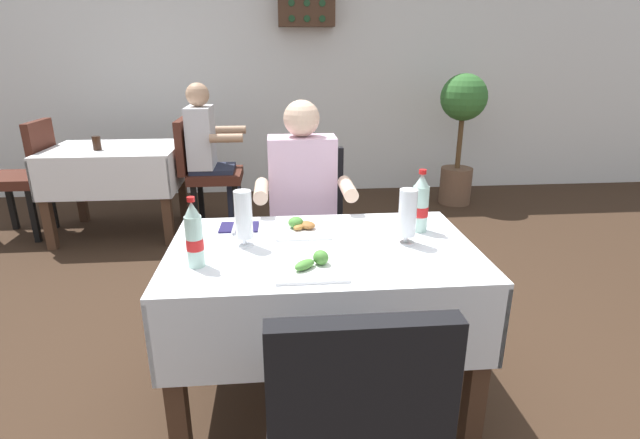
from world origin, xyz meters
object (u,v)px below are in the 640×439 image
chair_near_camera_side (350,427)px  background_dining_table (116,169)px  plate_far_diner (302,227)px  cola_bottle_primary (194,236)px  napkin_cutlery_set (239,227)px  background_patron (209,150)px  wall_bottle_rack (306,4)px  main_dining_table (322,285)px  cola_bottle_secondary (420,205)px  background_chair_right (204,168)px  beer_glass_left (244,219)px  seated_diner_far (303,205)px  plate_near_camera (312,265)px  beer_glass_middle (407,217)px  potted_plant_corner (461,124)px  chair_far_diner_seat (309,225)px  background_table_tumbler (97,143)px  background_chair_left (26,172)px

chair_near_camera_side → background_dining_table: (-1.52, 3.06, 0.01)m
plate_far_diner → cola_bottle_primary: (-0.40, -0.33, 0.10)m
napkin_cutlery_set → background_dining_table: bearing=120.0°
background_dining_table → background_patron: (0.78, 0.00, 0.15)m
wall_bottle_rack → chair_near_camera_side: bearing=-92.1°
cola_bottle_primary → main_dining_table: bearing=17.1°
cola_bottle_secondary → background_chair_right: (-1.23, 2.14, -0.31)m
beer_glass_left → wall_bottle_rack: (0.47, 3.35, 1.08)m
plate_far_diner → cola_bottle_secondary: size_ratio=0.86×
main_dining_table → napkin_cutlery_set: size_ratio=6.48×
seated_diner_far → wall_bottle_rack: size_ratio=2.25×
main_dining_table → background_dining_table: (-1.52, 2.28, -0.01)m
chair_near_camera_side → plate_near_camera: (-0.06, 0.57, 0.21)m
beer_glass_left → cola_bottle_primary: bearing=-132.6°
beer_glass_middle → potted_plant_corner: (1.31, 2.86, -0.05)m
main_dining_table → plate_far_diner: 0.27m
plate_near_camera → beer_glass_left: size_ratio=1.11×
chair_far_diner_seat → plate_far_diner: (-0.07, -0.60, 0.21)m
cola_bottle_primary → background_table_tumbler: 2.58m
main_dining_table → wall_bottle_rack: size_ratio=2.21×
cola_bottle_primary → beer_glass_left: bearing=47.4°
plate_near_camera → napkin_cutlery_set: size_ratio=1.35×
chair_near_camera_side → background_chair_left: same height
chair_near_camera_side → beer_glass_left: (-0.31, 0.82, 0.31)m
background_chair_left → background_chair_right: 1.45m
seated_diner_far → cola_bottle_primary: (-0.44, -0.82, 0.15)m
potted_plant_corner → wall_bottle_rack: size_ratio=2.32×
cola_bottle_secondary → background_chair_right: size_ratio=0.28×
background_table_tumbler → background_chair_right: bearing=7.7°
background_chair_right → wall_bottle_rack: bearing=49.3°
cola_bottle_primary → background_chair_right: size_ratio=0.27×
chair_near_camera_side → wall_bottle_rack: size_ratio=1.73×
background_chair_right → cola_bottle_primary: bearing=-82.5°
background_table_tumbler → beer_glass_left: bearing=-58.7°
cola_bottle_primary → cola_bottle_secondary: 0.96m
seated_diner_far → cola_bottle_primary: 0.94m
plate_near_camera → plate_far_diner: size_ratio=1.09×
background_table_tumbler → cola_bottle_secondary: bearing=-44.7°
background_patron → wall_bottle_rack: wall_bottle_rack is taller
cola_bottle_primary → background_dining_table: size_ratio=0.25×
main_dining_table → background_chair_left: (-2.25, 2.28, -0.02)m
seated_diner_far → chair_near_camera_side: bearing=-88.4°
chair_far_diner_seat → cola_bottle_primary: 1.09m
background_chair_left → wall_bottle_rack: 2.98m
cola_bottle_secondary → napkin_cutlery_set: bearing=172.4°
napkin_cutlery_set → background_dining_table: napkin_cutlery_set is taller
background_chair_right → cola_bottle_secondary: bearing=-60.0°
cola_bottle_secondary → potted_plant_corner: (1.21, 2.72, -0.05)m
plate_far_diner → background_table_tumbler: 2.51m
cola_bottle_secondary → background_chair_left: cola_bottle_secondary is taller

